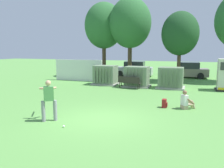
# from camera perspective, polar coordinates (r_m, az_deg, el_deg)

# --- Properties ---
(ground_plane) EXTENTS (96.00, 96.00, 0.00)m
(ground_plane) POSITION_cam_1_polar(r_m,az_deg,el_deg) (10.18, -2.37, -8.64)
(ground_plane) COLOR #5B9947
(fence_panel) EXTENTS (4.80, 0.12, 2.00)m
(fence_panel) POSITION_cam_1_polar(r_m,az_deg,el_deg) (22.17, -8.27, 3.36)
(fence_panel) COLOR white
(fence_panel) RESTS_ON ground
(transformer_west) EXTENTS (2.10, 1.70, 1.62)m
(transformer_west) POSITION_cam_1_polar(r_m,az_deg,el_deg) (19.64, -1.60, 2.15)
(transformer_west) COLOR #9E9B93
(transformer_west) RESTS_ON ground
(transformer_mid_west) EXTENTS (2.10, 1.70, 1.62)m
(transformer_mid_west) POSITION_cam_1_polar(r_m,az_deg,el_deg) (18.60, 6.13, 1.73)
(transformer_mid_west) COLOR #9E9B93
(transformer_mid_west) RESTS_ON ground
(transformer_mid_east) EXTENTS (2.10, 1.70, 1.62)m
(transformer_mid_east) POSITION_cam_1_polar(r_m,az_deg,el_deg) (18.34, 14.27, 1.41)
(transformer_mid_east) COLOR #9E9B93
(transformer_mid_east) RESTS_ON ground
(park_bench) EXTENTS (1.84, 0.72, 0.92)m
(park_bench) POSITION_cam_1_polar(r_m,az_deg,el_deg) (17.73, 4.21, 0.59)
(park_bench) COLOR #2D2823
(park_bench) RESTS_ON ground
(batter) EXTENTS (1.20, 1.42, 1.74)m
(batter) POSITION_cam_1_polar(r_m,az_deg,el_deg) (10.10, -15.30, -3.37)
(batter) COLOR gray
(batter) RESTS_ON ground
(sports_ball) EXTENTS (0.09, 0.09, 0.09)m
(sports_ball) POSITION_cam_1_polar(r_m,az_deg,el_deg) (9.35, -11.79, -10.14)
(sports_ball) COLOR white
(sports_ball) RESTS_ON ground
(seated_spectator) EXTENTS (0.77, 0.70, 0.96)m
(seated_spectator) POSITION_cam_1_polar(r_m,az_deg,el_deg) (12.36, 17.75, -4.14)
(seated_spectator) COLOR tan
(seated_spectator) RESTS_ON ground
(backpack) EXTENTS (0.27, 0.33, 0.44)m
(backpack) POSITION_cam_1_polar(r_m,az_deg,el_deg) (12.37, 12.76, -4.69)
(backpack) COLOR maroon
(backpack) RESTS_ON ground
(tree_left) EXTENTS (4.17, 4.17, 7.96)m
(tree_left) POSITION_cam_1_polar(r_m,az_deg,el_deg) (25.87, -2.00, 14.10)
(tree_left) COLOR #4C3828
(tree_left) RESTS_ON ground
(tree_center_left) EXTENTS (4.24, 4.24, 8.11)m
(tree_center_left) POSITION_cam_1_polar(r_m,az_deg,el_deg) (24.24, 4.49, 14.68)
(tree_center_left) COLOR #4C3828
(tree_center_left) RESTS_ON ground
(tree_center_right) EXTENTS (3.32, 3.32, 6.35)m
(tree_center_right) POSITION_cam_1_polar(r_m,az_deg,el_deg) (22.26, 16.39, 11.77)
(tree_center_right) COLOR #4C3828
(tree_center_right) RESTS_ON ground
(parked_car_leftmost) EXTENTS (4.40, 2.36, 1.62)m
(parked_car_leftmost) POSITION_cam_1_polar(r_m,az_deg,el_deg) (27.54, -5.15, 3.94)
(parked_car_leftmost) COLOR black
(parked_car_leftmost) RESTS_ON ground
(parked_car_left_of_center) EXTENTS (4.28, 2.09, 1.62)m
(parked_car_left_of_center) POSITION_cam_1_polar(r_m,az_deg,el_deg) (25.93, 5.32, 3.64)
(parked_car_left_of_center) COLOR #B2B2B7
(parked_car_left_of_center) RESTS_ON ground
(parked_car_right_of_center) EXTENTS (4.31, 2.14, 1.62)m
(parked_car_right_of_center) POSITION_cam_1_polar(r_m,az_deg,el_deg) (25.53, 18.00, 3.17)
(parked_car_right_of_center) COLOR gray
(parked_car_right_of_center) RESTS_ON ground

